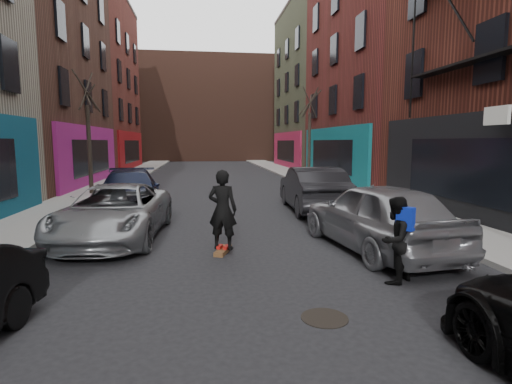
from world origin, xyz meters
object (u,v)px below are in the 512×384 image
object	(u,v)px
skateboarder	(223,210)
manhole	(325,318)
parked_left_far	(115,212)
parked_left_end	(129,192)
pedestrian	(395,240)
skateboard	(223,251)
parked_right_end	(312,189)
tree_left_far	(88,125)
tree_right_far	(309,127)
parked_right_far	(377,216)

from	to	relation	value
skateboarder	manhole	world-z (taller)	skateboarder
parked_left_far	parked_left_end	world-z (taller)	parked_left_end
parked_left_far	pedestrian	size ratio (longest dim) A/B	3.25
skateboard	parked_right_end	bearing A→B (deg)	75.19
parked_left_far	skateboard	world-z (taller)	parked_left_far
parked_left_end	manhole	size ratio (longest dim) A/B	7.63
parked_left_far	skateboard	distance (m)	3.36
parked_right_end	skateboard	bearing A→B (deg)	58.33
tree_left_far	pedestrian	xyz separation A→B (m)	(8.76, -13.22, -2.57)
parked_right_end	manhole	distance (m)	9.41
parked_left_end	skateboard	xyz separation A→B (m)	(3.11, -5.85, -0.73)
pedestrian	skateboarder	bearing A→B (deg)	-73.59
parked_right_end	manhole	xyz separation A→B (m)	(-2.37, -9.07, -0.83)
tree_left_far	parked_left_far	size ratio (longest dim) A/B	1.24
tree_right_far	tree_left_far	bearing A→B (deg)	-154.18
skateboard	parked_right_far	bearing A→B (deg)	15.58
tree_left_far	skateboarder	world-z (taller)	tree_left_far
parked_left_end	skateboarder	bearing A→B (deg)	-68.53
parked_right_far	manhole	bearing A→B (deg)	48.60
parked_right_end	skateboard	xyz separation A→B (m)	(-3.67, -5.34, -0.78)
tree_left_far	pedestrian	world-z (taller)	tree_left_far
parked_left_far	skateboard	bearing A→B (deg)	-28.58
parked_right_end	pedestrian	bearing A→B (deg)	88.15
parked_left_end	parked_right_end	bearing A→B (deg)	-10.79
parked_left_far	parked_left_end	xyz separation A→B (m)	(-0.32, 4.09, 0.05)
parked_right_far	parked_right_end	size ratio (longest dim) A/B	0.98
parked_left_end	parked_right_end	xyz separation A→B (m)	(6.78, -0.51, 0.06)
skateboard	pedestrian	xyz separation A→B (m)	(3.04, -2.42, 0.76)
tree_left_far	skateboard	xyz separation A→B (m)	(5.73, -10.80, -3.33)
parked_left_end	manhole	xyz separation A→B (m)	(4.41, -9.58, -0.77)
tree_left_far	parked_right_end	distance (m)	11.16
manhole	parked_right_end	bearing A→B (deg)	75.34
skateboard	manhole	bearing A→B (deg)	-51.05
skateboard	pedestrian	world-z (taller)	pedestrian
parked_left_far	parked_right_far	distance (m)	6.77
skateboard	skateboarder	world-z (taller)	skateboarder
parked_left_far	pedestrian	distance (m)	7.17
parked_right_far	skateboarder	xyz separation A→B (m)	(-3.67, 0.26, 0.19)
skateboarder	manhole	distance (m)	4.08
skateboarder	parked_left_end	bearing A→B (deg)	-42.34
parked_right_end	skateboarder	world-z (taller)	skateboarder
manhole	parked_left_far	bearing A→B (deg)	126.70
parked_right_end	pedestrian	xyz separation A→B (m)	(-0.64, -7.77, -0.02)
skateboarder	parked_left_far	bearing A→B (deg)	-12.55
tree_left_far	parked_left_far	bearing A→B (deg)	-71.97
tree_right_far	parked_right_end	xyz separation A→B (m)	(-3.00, -11.45, -2.70)
parked_right_end	manhole	world-z (taller)	parked_right_end
tree_right_far	parked_left_end	bearing A→B (deg)	-131.79
tree_right_far	manhole	world-z (taller)	tree_right_far
tree_right_far	parked_right_end	bearing A→B (deg)	-104.68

